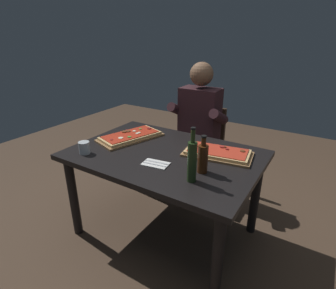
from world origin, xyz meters
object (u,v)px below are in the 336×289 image
at_px(tumbler_near_camera, 84,148).
at_px(seated_diner, 197,124).
at_px(dining_table, 165,164).
at_px(pizza_rectangular_front, 218,153).
at_px(wine_bottle_dark, 192,160).
at_px(pizza_rectangular_left, 130,136).
at_px(oil_bottle_amber, 203,158).
at_px(diner_chair, 201,144).

xyz_separation_m(tumbler_near_camera, seated_diner, (0.41, 1.06, -0.04)).
bearing_deg(tumbler_near_camera, dining_table, 32.89).
height_order(dining_table, pizza_rectangular_front, pizza_rectangular_front).
distance_m(wine_bottle_dark, seated_diner, 1.10).
xyz_separation_m(wine_bottle_dark, tumbler_near_camera, (-0.86, -0.07, -0.10)).
bearing_deg(pizza_rectangular_front, dining_table, -153.97).
height_order(pizza_rectangular_front, pizza_rectangular_left, same).
xyz_separation_m(oil_bottle_amber, seated_diner, (-0.46, 0.86, -0.10)).
xyz_separation_m(dining_table, seated_diner, (-0.09, 0.74, 0.10)).
bearing_deg(diner_chair, pizza_rectangular_left, -112.55).
bearing_deg(seated_diner, pizza_rectangular_front, -51.67).
bearing_deg(oil_bottle_amber, tumbler_near_camera, -166.75).
relative_size(dining_table, seated_diner, 1.05).
height_order(pizza_rectangular_left, seated_diner, seated_diner).
xyz_separation_m(oil_bottle_amber, diner_chair, (-0.46, 0.98, -0.36)).
xyz_separation_m(oil_bottle_amber, tumbler_near_camera, (-0.87, -0.21, -0.06)).
relative_size(tumbler_near_camera, seated_diner, 0.07).
xyz_separation_m(pizza_rectangular_front, wine_bottle_dark, (0.01, -0.43, 0.12)).
xyz_separation_m(pizza_rectangular_front, tumbler_near_camera, (-0.86, -0.50, 0.02)).
distance_m(wine_bottle_dark, oil_bottle_amber, 0.14).
bearing_deg(seated_diner, wine_bottle_dark, -65.53).
relative_size(wine_bottle_dark, oil_bottle_amber, 1.37).
bearing_deg(seated_diner, pizza_rectangular_left, -116.23).
distance_m(dining_table, oil_bottle_amber, 0.43).
bearing_deg(pizza_rectangular_left, pizza_rectangular_front, 6.02).
relative_size(tumbler_near_camera, diner_chair, 0.10).
bearing_deg(tumbler_near_camera, diner_chair, 70.76).
height_order(pizza_rectangular_left, wine_bottle_dark, wine_bottle_dark).
bearing_deg(diner_chair, oil_bottle_amber, -64.81).
xyz_separation_m(dining_table, pizza_rectangular_front, (0.35, 0.17, 0.11)).
height_order(pizza_rectangular_front, seated_diner, seated_diner).
bearing_deg(diner_chair, seated_diner, -90.00).
bearing_deg(wine_bottle_dark, pizza_rectangular_left, 155.48).
relative_size(pizza_rectangular_front, wine_bottle_dark, 1.53).
bearing_deg(tumbler_near_camera, wine_bottle_dark, 4.43).
distance_m(pizza_rectangular_front, oil_bottle_amber, 0.30).
distance_m(dining_table, diner_chair, 0.87).
height_order(tumbler_near_camera, diner_chair, diner_chair).
distance_m(pizza_rectangular_front, wine_bottle_dark, 0.45).
xyz_separation_m(diner_chair, seated_diner, (-0.00, -0.12, 0.26)).
relative_size(pizza_rectangular_left, seated_diner, 0.45).
xyz_separation_m(dining_table, wine_bottle_dark, (0.36, -0.26, 0.23)).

